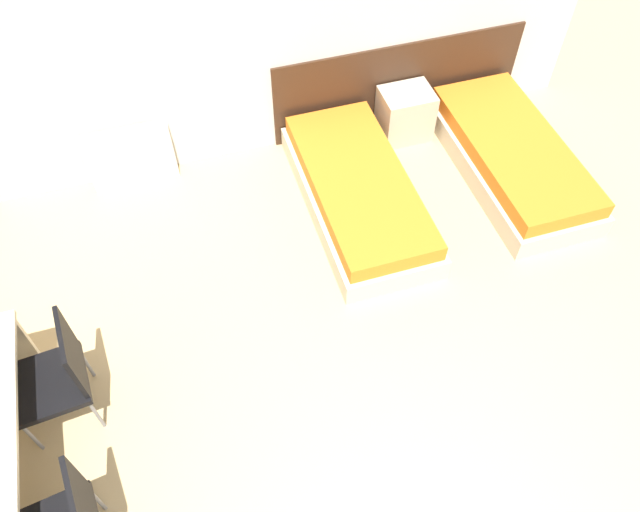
% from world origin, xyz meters
% --- Properties ---
extents(wall_back, '(6.19, 0.05, 2.70)m').
position_xyz_m(wall_back, '(0.00, 4.12, 1.35)').
color(wall_back, silver).
rests_on(wall_back, ground_plane).
extents(headboard_panel, '(2.45, 0.03, 0.86)m').
position_xyz_m(headboard_panel, '(1.35, 4.09, 0.43)').
color(headboard_panel, '#382316').
rests_on(headboard_panel, ground_plane).
extents(bed_near_window, '(0.87, 1.93, 0.37)m').
position_xyz_m(bed_near_window, '(0.61, 3.09, 0.18)').
color(bed_near_window, beige).
rests_on(bed_near_window, ground_plane).
extents(bed_near_door, '(0.87, 1.93, 0.37)m').
position_xyz_m(bed_near_door, '(2.09, 3.09, 0.18)').
color(bed_near_door, beige).
rests_on(bed_near_door, ground_plane).
extents(nightstand, '(0.48, 0.38, 0.49)m').
position_xyz_m(nightstand, '(1.35, 3.87, 0.25)').
color(nightstand, beige).
rests_on(nightstand, ground_plane).
extents(radiator, '(0.75, 0.12, 0.58)m').
position_xyz_m(radiator, '(-1.21, 4.00, 0.29)').
color(radiator, silver).
rests_on(radiator, ground_plane).
extents(chair_near_laptop, '(0.52, 0.52, 0.90)m').
position_xyz_m(chair_near_laptop, '(-1.89, 1.89, 0.49)').
color(chair_near_laptop, black).
rests_on(chair_near_laptop, ground_plane).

